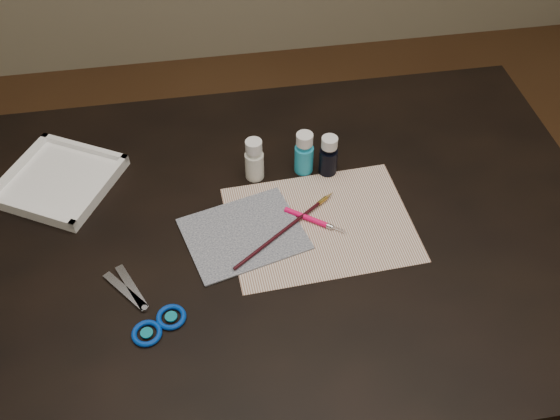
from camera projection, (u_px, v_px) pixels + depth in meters
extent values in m
cube|color=#422614|center=(280.00, 402.00, 1.78)|extent=(3.50, 3.50, 0.02)
cube|color=black|center=(280.00, 330.00, 1.50)|extent=(1.30, 0.90, 0.75)
cube|color=silver|center=(320.00, 224.00, 1.23)|extent=(0.37, 0.29, 0.00)
cube|color=black|center=(244.00, 234.00, 1.21)|extent=(0.26, 0.23, 0.00)
cylinder|color=silver|center=(254.00, 159.00, 1.28)|extent=(0.05, 0.05, 0.10)
cylinder|color=#219FC5|center=(304.00, 153.00, 1.30)|extent=(0.05, 0.05, 0.10)
cylinder|color=black|center=(329.00, 155.00, 1.29)|extent=(0.04, 0.04, 0.09)
cube|color=white|center=(59.00, 180.00, 1.29)|extent=(0.29, 0.29, 0.03)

